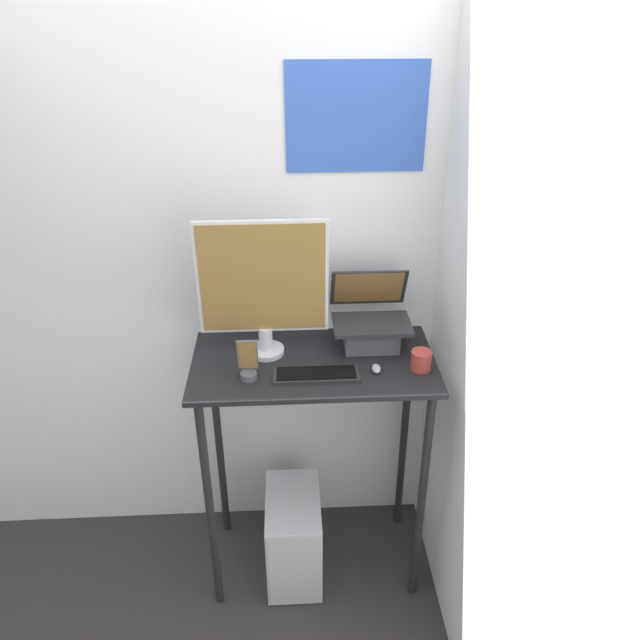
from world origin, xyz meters
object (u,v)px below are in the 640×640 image
at_px(monitor, 263,287).
at_px(keyboard, 316,374).
at_px(laptop, 371,326).
at_px(computer_tower, 294,536).
at_px(cell_phone, 248,365).
at_px(mouse, 376,369).

distance_m(monitor, keyboard, 0.38).
height_order(laptop, monitor, monitor).
bearing_deg(laptop, monitor, -174.68).
xyz_separation_m(keyboard, computer_tower, (-0.10, 0.05, -0.90)).
height_order(laptop, cell_phone, laptop).
bearing_deg(laptop, keyboard, -136.44).
relative_size(laptop, keyboard, 0.96).
bearing_deg(keyboard, computer_tower, 152.50).
xyz_separation_m(monitor, keyboard, (0.19, -0.18, -0.28)).
xyz_separation_m(laptop, keyboard, (-0.23, -0.22, -0.08)).
bearing_deg(mouse, laptop, 89.26).
bearing_deg(cell_phone, monitor, 70.68).
xyz_separation_m(monitor, computer_tower, (0.09, -0.13, -1.18)).
height_order(laptop, keyboard, laptop).
xyz_separation_m(mouse, cell_phone, (-0.48, -0.01, 0.04)).
distance_m(laptop, keyboard, 0.33).
distance_m(cell_phone, computer_tower, 0.96).
distance_m(laptop, monitor, 0.47).
relative_size(laptop, computer_tower, 0.73).
relative_size(monitor, mouse, 9.96).
bearing_deg(laptop, mouse, -90.74).
bearing_deg(keyboard, monitor, 136.66).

